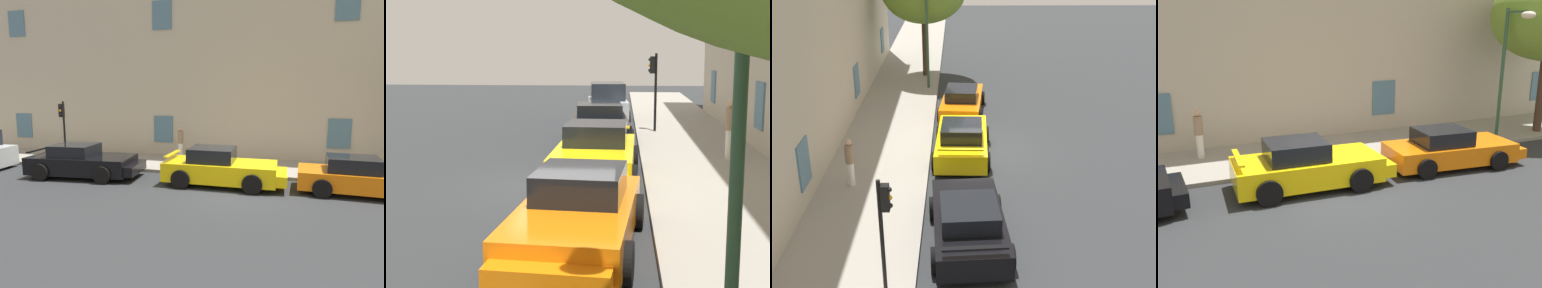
{
  "view_description": "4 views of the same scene",
  "coord_description": "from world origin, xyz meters",
  "views": [
    {
      "loc": [
        1.34,
        -11.8,
        3.56
      ],
      "look_at": [
        -2.11,
        2.28,
        1.34
      ],
      "focal_mm": 30.64,
      "sensor_mm": 36.0,
      "label": 1
    },
    {
      "loc": [
        13.73,
        1.39,
        3.35
      ],
      "look_at": [
        -1.16,
        0.25,
        0.87
      ],
      "focal_mm": 53.41,
      "sensor_mm": 36.0,
      "label": 2
    },
    {
      "loc": [
        -19.3,
        0.9,
        8.57
      ],
      "look_at": [
        -2.5,
        0.68,
        1.33
      ],
      "focal_mm": 48.15,
      "sensor_mm": 36.0,
      "label": 3
    },
    {
      "loc": [
        -4.22,
        -10.82,
        4.75
      ],
      "look_at": [
        0.94,
        1.01,
        1.1
      ],
      "focal_mm": 39.78,
      "sensor_mm": 36.0,
      "label": 4
    }
  ],
  "objects": [
    {
      "name": "sportscar_yellow_flank",
      "position": [
        -0.44,
        0.73,
        0.65
      ],
      "size": [
        4.78,
        2.29,
        1.47
      ],
      "color": "yellow",
      "rests_on": "ground"
    },
    {
      "name": "pedestrian_admiring",
      "position": [
        -3.31,
        4.61,
        1.05
      ],
      "size": [
        0.43,
        0.43,
        1.74
      ],
      "color": "silver",
      "rests_on": "sidewalk"
    },
    {
      "name": "sportscar_white_middle",
      "position": [
        4.67,
        0.66,
        0.59
      ],
      "size": [
        4.88,
        2.35,
        1.34
      ],
      "color": "orange",
      "rests_on": "ground"
    },
    {
      "name": "sidewalk",
      "position": [
        0.0,
        3.88,
        0.07
      ],
      "size": [
        60.0,
        3.79,
        0.14
      ],
      "primitive_type": "cube",
      "color": "gray",
      "rests_on": "ground"
    },
    {
      "name": "ground_plane",
      "position": [
        0.0,
        0.0,
        0.0
      ],
      "size": [
        80.0,
        80.0,
        0.0
      ],
      "primitive_type": "plane",
      "color": "#2B2D30"
    },
    {
      "name": "sportscar_red_lead",
      "position": [
        -6.45,
        0.61,
        0.63
      ],
      "size": [
        4.89,
        2.44,
        1.41
      ],
      "color": "black",
      "rests_on": "ground"
    },
    {
      "name": "building_facade",
      "position": [
        -0.0,
        7.3,
        6.75
      ],
      "size": [
        34.77,
        3.55,
        13.46
      ],
      "color": "#BCB29E",
      "rests_on": "ground"
    },
    {
      "name": "traffic_light",
      "position": [
        -8.9,
        2.64,
        2.24
      ],
      "size": [
        0.22,
        0.36,
        3.06
      ],
      "color": "black",
      "rests_on": "sidewalk"
    }
  ]
}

